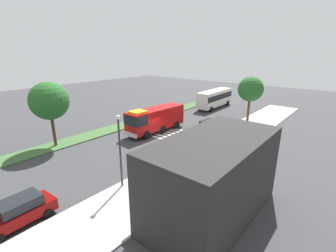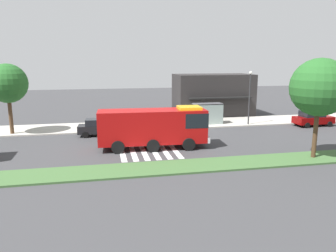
{
  "view_description": "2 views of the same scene",
  "coord_description": "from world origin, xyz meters",
  "px_view_note": "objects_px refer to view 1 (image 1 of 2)",
  "views": [
    {
      "loc": [
        22.29,
        20.65,
        11.14
      ],
      "look_at": [
        -0.55,
        1.75,
        1.76
      ],
      "focal_mm": 25.48,
      "sensor_mm": 36.0,
      "label": 1
    },
    {
      "loc": [
        -5.99,
        -28.89,
        7.68
      ],
      "look_at": [
        0.04,
        0.35,
        1.56
      ],
      "focal_mm": 34.64,
      "sensor_mm": 36.0,
      "label": 2
    }
  ],
  "objects_px": {
    "bench_near_shelter": "(190,152)",
    "sidewalk_tree_far_west": "(251,89)",
    "fire_truck": "(154,119)",
    "fire_hydrant": "(218,132)",
    "bench_west_of_shelter": "(210,141)",
    "street_lamp": "(120,146)",
    "parked_car_mid": "(18,212)",
    "transit_bus": "(215,97)",
    "median_tree_far_west": "(49,101)",
    "parked_car_west": "(208,126)",
    "bus_stop_shelter": "(166,153)"
  },
  "relations": [
    {
      "from": "fire_truck",
      "to": "parked_car_west",
      "type": "bearing_deg",
      "value": 132.01
    },
    {
      "from": "bench_near_shelter",
      "to": "fire_hydrant",
      "type": "distance_m",
      "value": 8.44
    },
    {
      "from": "parked_car_mid",
      "to": "street_lamp",
      "type": "xyz_separation_m",
      "value": [
        -7.34,
        1.8,
        2.9
      ]
    },
    {
      "from": "fire_truck",
      "to": "parked_car_mid",
      "type": "relative_size",
      "value": 2.08
    },
    {
      "from": "parked_car_mid",
      "to": "bench_west_of_shelter",
      "type": "xyz_separation_m",
      "value": [
        -20.38,
        2.8,
        -0.33
      ]
    },
    {
      "from": "bus_stop_shelter",
      "to": "bench_west_of_shelter",
      "type": "distance_m",
      "value": 8.46
    },
    {
      "from": "street_lamp",
      "to": "parked_car_west",
      "type": "bearing_deg",
      "value": -174.04
    },
    {
      "from": "parked_car_west",
      "to": "fire_hydrant",
      "type": "xyz_separation_m",
      "value": [
        0.17,
        1.7,
        -0.41
      ]
    },
    {
      "from": "transit_bus",
      "to": "bench_west_of_shelter",
      "type": "bearing_deg",
      "value": -153.51
    },
    {
      "from": "median_tree_far_west",
      "to": "bench_near_shelter",
      "type": "bearing_deg",
      "value": 118.77
    },
    {
      "from": "sidewalk_tree_far_west",
      "to": "fire_truck",
      "type": "bearing_deg",
      "value": -30.28
    },
    {
      "from": "fire_truck",
      "to": "street_lamp",
      "type": "relative_size",
      "value": 1.55
    },
    {
      "from": "parked_car_mid",
      "to": "fire_hydrant",
      "type": "distance_m",
      "value": 24.45
    },
    {
      "from": "bench_near_shelter",
      "to": "median_tree_far_west",
      "type": "bearing_deg",
      "value": -61.23
    },
    {
      "from": "bus_stop_shelter",
      "to": "median_tree_far_west",
      "type": "height_order",
      "value": "median_tree_far_west"
    },
    {
      "from": "bus_stop_shelter",
      "to": "street_lamp",
      "type": "xyz_separation_m",
      "value": [
        4.68,
        -1.02,
        1.93
      ]
    },
    {
      "from": "parked_car_mid",
      "to": "fire_hydrant",
      "type": "relative_size",
      "value": 6.67
    },
    {
      "from": "sidewalk_tree_far_west",
      "to": "street_lamp",
      "type": "bearing_deg",
      "value": -0.87
    },
    {
      "from": "street_lamp",
      "to": "fire_hydrant",
      "type": "height_order",
      "value": "street_lamp"
    },
    {
      "from": "bench_near_shelter",
      "to": "street_lamp",
      "type": "relative_size",
      "value": 0.26
    },
    {
      "from": "parked_car_mid",
      "to": "bench_near_shelter",
      "type": "distance_m",
      "value": 16.26
    },
    {
      "from": "bus_stop_shelter",
      "to": "transit_bus",
      "type": "bearing_deg",
      "value": -160.02
    },
    {
      "from": "parked_car_mid",
      "to": "bench_near_shelter",
      "type": "height_order",
      "value": "parked_car_mid"
    },
    {
      "from": "bus_stop_shelter",
      "to": "street_lamp",
      "type": "distance_m",
      "value": 5.16
    },
    {
      "from": "fire_truck",
      "to": "parked_car_mid",
      "type": "height_order",
      "value": "fire_truck"
    },
    {
      "from": "bench_near_shelter",
      "to": "bench_west_of_shelter",
      "type": "distance_m",
      "value": 4.36
    },
    {
      "from": "transit_bus",
      "to": "bench_near_shelter",
      "type": "relative_size",
      "value": 6.51
    },
    {
      "from": "fire_truck",
      "to": "bus_stop_shelter",
      "type": "xyz_separation_m",
      "value": [
        7.7,
        8.73,
        -0.12
      ]
    },
    {
      "from": "street_lamp",
      "to": "sidewalk_tree_far_west",
      "type": "distance_m",
      "value": 26.31
    },
    {
      "from": "bench_west_of_shelter",
      "to": "sidewalk_tree_far_west",
      "type": "distance_m",
      "value": 14.06
    },
    {
      "from": "bus_stop_shelter",
      "to": "fire_truck",
      "type": "bearing_deg",
      "value": -131.4
    },
    {
      "from": "sidewalk_tree_far_west",
      "to": "parked_car_mid",
      "type": "bearing_deg",
      "value": -3.75
    },
    {
      "from": "transit_bus",
      "to": "street_lamp",
      "type": "xyz_separation_m",
      "value": [
        31.6,
        8.77,
        1.73
      ]
    },
    {
      "from": "transit_bus",
      "to": "fire_hydrant",
      "type": "xyz_separation_m",
      "value": [
        14.55,
        8.67,
        -1.6
      ]
    },
    {
      "from": "bus_stop_shelter",
      "to": "bench_near_shelter",
      "type": "distance_m",
      "value": 4.2
    },
    {
      "from": "transit_bus",
      "to": "median_tree_far_west",
      "type": "xyz_separation_m",
      "value": [
        30.81,
        -4.6,
        3.53
      ]
    },
    {
      "from": "parked_car_west",
      "to": "bus_stop_shelter",
      "type": "xyz_separation_m",
      "value": [
        12.54,
        2.81,
        0.99
      ]
    },
    {
      "from": "fire_hydrant",
      "to": "street_lamp",
      "type": "bearing_deg",
      "value": 0.34
    },
    {
      "from": "bench_near_shelter",
      "to": "sidewalk_tree_far_west",
      "type": "bearing_deg",
      "value": -178.06
    },
    {
      "from": "bus_stop_shelter",
      "to": "sidewalk_tree_far_west",
      "type": "xyz_separation_m",
      "value": [
        -21.59,
        -0.62,
        3.42
      ]
    },
    {
      "from": "transit_bus",
      "to": "median_tree_far_west",
      "type": "distance_m",
      "value": 31.35
    },
    {
      "from": "bench_west_of_shelter",
      "to": "bus_stop_shelter",
      "type": "bearing_deg",
      "value": 0.14
    },
    {
      "from": "bench_near_shelter",
      "to": "sidewalk_tree_far_west",
      "type": "xyz_separation_m",
      "value": [
        -17.59,
        -0.6,
        4.72
      ]
    },
    {
      "from": "parked_car_mid",
      "to": "parked_car_west",
      "type": "bearing_deg",
      "value": 177.28
    },
    {
      "from": "transit_bus",
      "to": "street_lamp",
      "type": "height_order",
      "value": "street_lamp"
    },
    {
      "from": "fire_truck",
      "to": "fire_hydrant",
      "type": "xyz_separation_m",
      "value": [
        -4.67,
        7.61,
        -1.51
      ]
    },
    {
      "from": "parked_car_mid",
      "to": "bench_west_of_shelter",
      "type": "relative_size",
      "value": 2.92
    },
    {
      "from": "parked_car_mid",
      "to": "street_lamp",
      "type": "bearing_deg",
      "value": 163.49
    },
    {
      "from": "sidewalk_tree_far_west",
      "to": "median_tree_far_west",
      "type": "xyz_separation_m",
      "value": [
        25.48,
        -13.77,
        0.31
      ]
    },
    {
      "from": "bench_west_of_shelter",
      "to": "street_lamp",
      "type": "relative_size",
      "value": 0.26
    }
  ]
}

